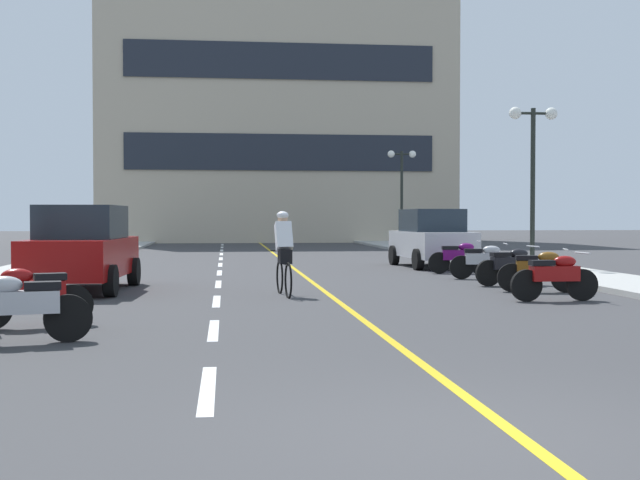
{
  "coord_description": "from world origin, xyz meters",
  "views": [
    {
      "loc": [
        -1.84,
        -5.67,
        1.57
      ],
      "look_at": [
        0.46,
        14.58,
        1.01
      ],
      "focal_mm": 46.95,
      "sensor_mm": 36.0,
      "label": 1
    }
  ],
  "objects_px": {
    "motorcycle_4": "(539,270)",
    "cyclist_rider": "(284,251)",
    "parked_car_near": "(82,248)",
    "motorcycle_3": "(555,276)",
    "motorcycle_5": "(511,265)",
    "motorcycle_1": "(20,306)",
    "motorcycle_7": "(459,257)",
    "street_lamp_far": "(402,176)",
    "parked_car_mid": "(432,238)",
    "motorcycle_2": "(31,295)",
    "motorcycle_6": "(484,261)",
    "street_lamp_mid": "(533,149)"
  },
  "relations": [
    {
      "from": "parked_car_near",
      "to": "motorcycle_4",
      "type": "xyz_separation_m",
      "value": [
        9.53,
        -1.37,
        -0.44
      ]
    },
    {
      "from": "cyclist_rider",
      "to": "motorcycle_1",
      "type": "bearing_deg",
      "value": -121.44
    },
    {
      "from": "parked_car_mid",
      "to": "motorcycle_1",
      "type": "xyz_separation_m",
      "value": [
        -8.96,
        -15.01,
        -0.44
      ]
    },
    {
      "from": "parked_car_near",
      "to": "motorcycle_1",
      "type": "bearing_deg",
      "value": -86.24
    },
    {
      "from": "parked_car_mid",
      "to": "motorcycle_5",
      "type": "bearing_deg",
      "value": -89.56
    },
    {
      "from": "parked_car_mid",
      "to": "motorcycle_3",
      "type": "relative_size",
      "value": 2.52
    },
    {
      "from": "parked_car_near",
      "to": "motorcycle_3",
      "type": "relative_size",
      "value": 2.52
    },
    {
      "from": "street_lamp_far",
      "to": "motorcycle_1",
      "type": "height_order",
      "value": "street_lamp_far"
    },
    {
      "from": "motorcycle_4",
      "to": "cyclist_rider",
      "type": "distance_m",
      "value": 5.37
    },
    {
      "from": "motorcycle_2",
      "to": "motorcycle_5",
      "type": "height_order",
      "value": "same"
    },
    {
      "from": "motorcycle_4",
      "to": "motorcycle_7",
      "type": "height_order",
      "value": "same"
    },
    {
      "from": "motorcycle_2",
      "to": "cyclist_rider",
      "type": "height_order",
      "value": "cyclist_rider"
    },
    {
      "from": "street_lamp_far",
      "to": "motorcycle_3",
      "type": "height_order",
      "value": "street_lamp_far"
    },
    {
      "from": "motorcycle_2",
      "to": "motorcycle_6",
      "type": "bearing_deg",
      "value": 41.91
    },
    {
      "from": "street_lamp_mid",
      "to": "motorcycle_2",
      "type": "height_order",
      "value": "street_lamp_mid"
    },
    {
      "from": "motorcycle_7",
      "to": "cyclist_rider",
      "type": "bearing_deg",
      "value": -131.75
    },
    {
      "from": "motorcycle_4",
      "to": "cyclist_rider",
      "type": "height_order",
      "value": "cyclist_rider"
    },
    {
      "from": "parked_car_mid",
      "to": "motorcycle_7",
      "type": "xyz_separation_m",
      "value": [
        0.03,
        -3.05,
        -0.44
      ]
    },
    {
      "from": "street_lamp_far",
      "to": "cyclist_rider",
      "type": "xyz_separation_m",
      "value": [
        -7.71,
        -24.88,
        -2.78
      ]
    },
    {
      "from": "street_lamp_far",
      "to": "motorcycle_1",
      "type": "relative_size",
      "value": 2.87
    },
    {
      "from": "street_lamp_mid",
      "to": "parked_car_near",
      "type": "height_order",
      "value": "street_lamp_mid"
    },
    {
      "from": "motorcycle_1",
      "to": "motorcycle_5",
      "type": "bearing_deg",
      "value": 40.93
    },
    {
      "from": "street_lamp_mid",
      "to": "motorcycle_5",
      "type": "height_order",
      "value": "street_lamp_mid"
    },
    {
      "from": "street_lamp_mid",
      "to": "motorcycle_4",
      "type": "xyz_separation_m",
      "value": [
        -2.5,
        -6.99,
        -3.11
      ]
    },
    {
      "from": "motorcycle_4",
      "to": "motorcycle_6",
      "type": "height_order",
      "value": "same"
    },
    {
      "from": "motorcycle_2",
      "to": "motorcycle_4",
      "type": "distance_m",
      "value": 10.33
    },
    {
      "from": "motorcycle_3",
      "to": "cyclist_rider",
      "type": "height_order",
      "value": "cyclist_rider"
    },
    {
      "from": "motorcycle_1",
      "to": "street_lamp_far",
      "type": "bearing_deg",
      "value": 69.76
    },
    {
      "from": "parked_car_near",
      "to": "motorcycle_5",
      "type": "xyz_separation_m",
      "value": [
        9.51,
        0.28,
        -0.44
      ]
    },
    {
      "from": "parked_car_mid",
      "to": "motorcycle_7",
      "type": "distance_m",
      "value": 3.08
    },
    {
      "from": "parked_car_near",
      "to": "motorcycle_4",
      "type": "relative_size",
      "value": 2.55
    },
    {
      "from": "parked_car_mid",
      "to": "motorcycle_7",
      "type": "relative_size",
      "value": 2.52
    },
    {
      "from": "parked_car_near",
      "to": "motorcycle_3",
      "type": "height_order",
      "value": "parked_car_near"
    },
    {
      "from": "parked_car_near",
      "to": "motorcycle_3",
      "type": "distance_m",
      "value": 9.68
    },
    {
      "from": "parked_car_near",
      "to": "motorcycle_7",
      "type": "distance_m",
      "value": 10.47
    },
    {
      "from": "parked_car_near",
      "to": "motorcycle_1",
      "type": "height_order",
      "value": "parked_car_near"
    },
    {
      "from": "street_lamp_far",
      "to": "parked_car_near",
      "type": "height_order",
      "value": "street_lamp_far"
    },
    {
      "from": "motorcycle_4",
      "to": "motorcycle_7",
      "type": "distance_m",
      "value": 5.8
    },
    {
      "from": "parked_car_near",
      "to": "motorcycle_5",
      "type": "bearing_deg",
      "value": 1.7
    },
    {
      "from": "motorcycle_3",
      "to": "motorcycle_6",
      "type": "relative_size",
      "value": 1.01
    },
    {
      "from": "motorcycle_2",
      "to": "motorcycle_7",
      "type": "relative_size",
      "value": 0.97
    },
    {
      "from": "motorcycle_1",
      "to": "motorcycle_5",
      "type": "height_order",
      "value": "same"
    },
    {
      "from": "parked_car_near",
      "to": "motorcycle_7",
      "type": "height_order",
      "value": "parked_car_near"
    },
    {
      "from": "street_lamp_far",
      "to": "motorcycle_7",
      "type": "height_order",
      "value": "street_lamp_far"
    },
    {
      "from": "motorcycle_5",
      "to": "cyclist_rider",
      "type": "distance_m",
      "value": 5.64
    },
    {
      "from": "street_lamp_far",
      "to": "motorcycle_2",
      "type": "xyz_separation_m",
      "value": [
        -11.61,
        -29.33,
        -3.2
      ]
    },
    {
      "from": "parked_car_near",
      "to": "motorcycle_7",
      "type": "xyz_separation_m",
      "value": [
        9.48,
        4.43,
        -0.44
      ]
    },
    {
      "from": "street_lamp_far",
      "to": "motorcycle_2",
      "type": "height_order",
      "value": "street_lamp_far"
    },
    {
      "from": "parked_car_near",
      "to": "cyclist_rider",
      "type": "xyz_separation_m",
      "value": [
        4.17,
        -1.51,
        -0.03
      ]
    },
    {
      "from": "motorcycle_5",
      "to": "motorcycle_2",
      "type": "bearing_deg",
      "value": -145.91
    }
  ]
}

